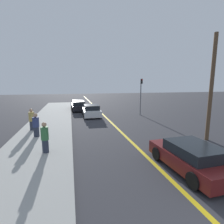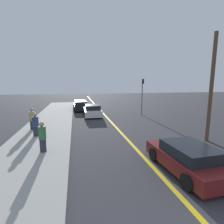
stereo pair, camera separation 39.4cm
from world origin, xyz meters
name	(u,v)px [view 1 (the left image)]	position (x,y,z in m)	size (l,w,h in m)	color
road_center_line	(106,117)	(0.00, 18.00, 0.00)	(0.20, 60.00, 0.01)	gold
sidewalk_left	(50,123)	(-5.61, 16.28, 0.08)	(3.87, 32.56, 0.16)	#9E9E99
car_near_right_lane	(191,157)	(1.25, 5.63, 0.59)	(2.09, 4.07, 1.21)	maroon
car_ahead_center	(91,111)	(-1.45, 18.82, 0.63)	(2.00, 3.93, 1.31)	silver
car_far_distant	(79,106)	(-2.64, 23.64, 0.63)	(1.98, 4.84, 1.30)	black
pedestrian_near_curb	(45,138)	(-5.04, 8.75, 0.95)	(0.38, 0.38, 1.60)	#282D3D
pedestrian_mid_group	(36,125)	(-6.00, 11.76, 0.94)	(0.42, 0.42, 1.59)	#282D3D
pedestrian_far_standing	(32,120)	(-6.61, 13.60, 0.97)	(0.40, 0.40, 1.65)	#282D3D
traffic_light	(141,93)	(4.20, 18.33, 2.55)	(0.18, 0.40, 4.17)	slate
utility_pole	(211,89)	(4.99, 8.90, 3.36)	(0.24, 0.24, 6.73)	brown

